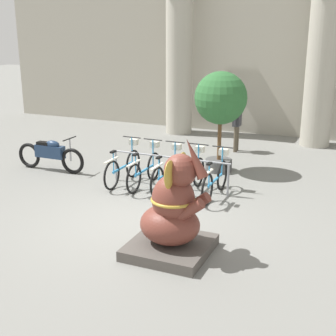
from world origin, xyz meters
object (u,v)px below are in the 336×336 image
object	(u,v)px
bicycle_2	(167,172)
person_pedestrian	(237,120)
bicycle_4	(216,179)
bicycle_1	(145,169)
motorcycle	(50,154)
bicycle_3	(191,175)
elephant_statue	(173,215)
bicycle_0	(124,166)
potted_tree	(221,102)

from	to	relation	value
bicycle_2	person_pedestrian	bearing A→B (deg)	82.90
bicycle_4	bicycle_2	bearing A→B (deg)	179.33
bicycle_2	bicycle_4	distance (m)	1.16
bicycle_1	person_pedestrian	xyz separation A→B (m)	(1.08, 4.00, 0.53)
bicycle_1	motorcycle	size ratio (longest dim) A/B	0.85
motorcycle	person_pedestrian	xyz separation A→B (m)	(3.88, 3.87, 0.49)
bicycle_3	elephant_statue	distance (m)	3.00
bicycle_4	person_pedestrian	bearing A→B (deg)	99.33
bicycle_3	elephant_statue	size ratio (longest dim) A/B	0.87
bicycle_0	bicycle_1	xyz separation A→B (m)	(0.58, -0.02, 0.00)
bicycle_0	elephant_statue	bearing A→B (deg)	-49.07
bicycle_3	person_pedestrian	size ratio (longest dim) A/B	1.10
bicycle_4	motorcycle	world-z (taller)	bicycle_4
bicycle_1	elephant_statue	xyz separation A→B (m)	(1.93, -2.88, 0.26)
bicycle_3	bicycle_4	xyz separation A→B (m)	(0.58, -0.03, 0.00)
bicycle_1	bicycle_2	world-z (taller)	same
bicycle_0	motorcycle	size ratio (longest dim) A/B	0.85
bicycle_0	motorcycle	xyz separation A→B (m)	(-2.22, 0.11, 0.04)
bicycle_3	bicycle_4	bearing A→B (deg)	-2.62
elephant_statue	potted_tree	xyz separation A→B (m)	(-0.72, 4.76, 1.12)
bicycle_4	person_pedestrian	world-z (taller)	person_pedestrian
elephant_statue	motorcycle	xyz separation A→B (m)	(-4.73, 3.02, -0.22)
bicycle_2	potted_tree	world-z (taller)	potted_tree
bicycle_0	bicycle_3	bearing A→B (deg)	-0.52
bicycle_1	motorcycle	bearing A→B (deg)	177.26
bicycle_1	potted_tree	size ratio (longest dim) A/B	0.68
bicycle_3	motorcycle	distance (m)	3.96
elephant_statue	person_pedestrian	distance (m)	6.94
bicycle_0	elephant_statue	size ratio (longest dim) A/B	0.87
bicycle_1	bicycle_2	xyz separation A→B (m)	(0.58, -0.01, 0.00)
bicycle_3	bicycle_4	distance (m)	0.58
elephant_statue	bicycle_0	bearing A→B (deg)	130.93
bicycle_2	bicycle_4	bearing A→B (deg)	-0.67
bicycle_1	bicycle_4	distance (m)	1.74
elephant_statue	motorcycle	distance (m)	5.62
bicycle_0	person_pedestrian	bearing A→B (deg)	67.36
bicycle_1	bicycle_2	bearing A→B (deg)	-0.95
bicycle_2	person_pedestrian	size ratio (longest dim) A/B	1.10
elephant_statue	motorcycle	world-z (taller)	elephant_statue
motorcycle	person_pedestrian	size ratio (longest dim) A/B	1.28
bicycle_4	elephant_statue	distance (m)	2.88
bicycle_2	motorcycle	world-z (taller)	bicycle_2
bicycle_0	person_pedestrian	size ratio (longest dim) A/B	1.10
bicycle_4	person_pedestrian	size ratio (longest dim) A/B	1.10
elephant_statue	person_pedestrian	xyz separation A→B (m)	(-0.85, 6.88, 0.27)
bicycle_0	bicycle_2	xyz separation A→B (m)	(1.16, -0.03, 0.00)
bicycle_3	elephant_statue	bearing A→B (deg)	-74.99
motorcycle	potted_tree	size ratio (longest dim) A/B	0.79
potted_tree	elephant_statue	bearing A→B (deg)	-81.36
bicycle_4	potted_tree	world-z (taller)	potted_tree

